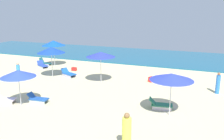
{
  "coord_description": "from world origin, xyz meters",
  "views": [
    {
      "loc": [
        4.96,
        -4.9,
        5.68
      ],
      "look_at": [
        -1.91,
        12.05,
        1.14
      ],
      "focal_mm": 38.12,
      "sensor_mm": 36.0,
      "label": 1
    }
  ],
  "objects_px": {
    "lounge_chair_5_0": "(68,74)",
    "umbrella_7": "(101,54)",
    "beachgoer_4": "(18,72)",
    "cooler_box_2": "(74,69)",
    "umbrella_2": "(18,73)",
    "lounge_chair_6_1": "(42,65)",
    "lounge_chair_2_1": "(38,99)",
    "umbrella_6": "(54,43)",
    "lounge_chair_6_0": "(45,63)",
    "umbrella_5": "(51,50)",
    "lounge_chair_2_0": "(5,99)",
    "umbrella_0": "(172,77)",
    "lounge_chair_0_0": "(160,105)",
    "beachgoer_0": "(127,134)",
    "cooler_box_1": "(151,79)",
    "beachgoer_1": "(218,84)"
  },
  "relations": [
    {
      "from": "cooler_box_2",
      "to": "cooler_box_1",
      "type": "bearing_deg",
      "value": 174.68
    },
    {
      "from": "cooler_box_2",
      "to": "lounge_chair_6_1",
      "type": "bearing_deg",
      "value": 1.48
    },
    {
      "from": "cooler_box_1",
      "to": "cooler_box_2",
      "type": "bearing_deg",
      "value": 108.78
    },
    {
      "from": "lounge_chair_0_0",
      "to": "lounge_chair_6_0",
      "type": "distance_m",
      "value": 15.57
    },
    {
      "from": "lounge_chair_6_1",
      "to": "lounge_chair_5_0",
      "type": "bearing_deg",
      "value": -87.51
    },
    {
      "from": "lounge_chair_0_0",
      "to": "beachgoer_0",
      "type": "height_order",
      "value": "beachgoer_0"
    },
    {
      "from": "umbrella_6",
      "to": "beachgoer_0",
      "type": "xyz_separation_m",
      "value": [
        12.14,
        -12.14,
        -1.65
      ]
    },
    {
      "from": "lounge_chair_2_0",
      "to": "cooler_box_1",
      "type": "bearing_deg",
      "value": -61.62
    },
    {
      "from": "lounge_chair_2_1",
      "to": "umbrella_7",
      "type": "relative_size",
      "value": 0.54
    },
    {
      "from": "umbrella_0",
      "to": "lounge_chair_5_0",
      "type": "distance_m",
      "value": 10.96
    },
    {
      "from": "beachgoer_4",
      "to": "umbrella_5",
      "type": "bearing_deg",
      "value": 166.98
    },
    {
      "from": "umbrella_5",
      "to": "umbrella_7",
      "type": "distance_m",
      "value": 4.61
    },
    {
      "from": "umbrella_6",
      "to": "lounge_chair_6_0",
      "type": "distance_m",
      "value": 2.52
    },
    {
      "from": "umbrella_7",
      "to": "lounge_chair_2_0",
      "type": "bearing_deg",
      "value": -120.23
    },
    {
      "from": "lounge_chair_2_0",
      "to": "lounge_chair_6_1",
      "type": "xyz_separation_m",
      "value": [
        -4.12,
        9.0,
        -0.03
      ]
    },
    {
      "from": "lounge_chair_5_0",
      "to": "umbrella_7",
      "type": "height_order",
      "value": "umbrella_7"
    },
    {
      "from": "beachgoer_0",
      "to": "lounge_chair_5_0",
      "type": "bearing_deg",
      "value": 174.95
    },
    {
      "from": "umbrella_0",
      "to": "cooler_box_2",
      "type": "xyz_separation_m",
      "value": [
        -10.29,
        6.9,
        -2.07
      ]
    },
    {
      "from": "beachgoer_4",
      "to": "cooler_box_2",
      "type": "xyz_separation_m",
      "value": [
        2.65,
        4.57,
        -0.54
      ]
    },
    {
      "from": "umbrella_0",
      "to": "umbrella_2",
      "type": "distance_m",
      "value": 8.99
    },
    {
      "from": "umbrella_2",
      "to": "lounge_chair_6_0",
      "type": "height_order",
      "value": "umbrella_2"
    },
    {
      "from": "beachgoer_4",
      "to": "cooler_box_2",
      "type": "height_order",
      "value": "beachgoer_4"
    },
    {
      "from": "umbrella_0",
      "to": "cooler_box_1",
      "type": "height_order",
      "value": "umbrella_0"
    },
    {
      "from": "lounge_chair_5_0",
      "to": "lounge_chair_6_1",
      "type": "bearing_deg",
      "value": 86.71
    },
    {
      "from": "beachgoer_4",
      "to": "umbrella_0",
      "type": "bearing_deg",
      "value": 116.78
    },
    {
      "from": "lounge_chair_0_0",
      "to": "beachgoer_0",
      "type": "bearing_deg",
      "value": 165.49
    },
    {
      "from": "beachgoer_1",
      "to": "beachgoer_4",
      "type": "height_order",
      "value": "beachgoer_1"
    },
    {
      "from": "umbrella_6",
      "to": "lounge_chair_5_0",
      "type": "bearing_deg",
      "value": -40.18
    },
    {
      "from": "lounge_chair_6_1",
      "to": "cooler_box_1",
      "type": "bearing_deg",
      "value": -67.01
    },
    {
      "from": "umbrella_0",
      "to": "beachgoer_0",
      "type": "height_order",
      "value": "umbrella_0"
    },
    {
      "from": "lounge_chair_2_0",
      "to": "lounge_chair_2_1",
      "type": "bearing_deg",
      "value": -84.2
    },
    {
      "from": "lounge_chair_0_0",
      "to": "cooler_box_2",
      "type": "relative_size",
      "value": 3.16
    },
    {
      "from": "umbrella_5",
      "to": "beachgoer_0",
      "type": "xyz_separation_m",
      "value": [
        9.7,
        -8.38,
        -1.64
      ]
    },
    {
      "from": "beachgoer_1",
      "to": "lounge_chair_6_1",
      "type": "bearing_deg",
      "value": 169.82
    },
    {
      "from": "lounge_chair_2_1",
      "to": "cooler_box_2",
      "type": "xyz_separation_m",
      "value": [
        -2.21,
        8.17,
        -0.09
      ]
    },
    {
      "from": "umbrella_2",
      "to": "lounge_chair_6_1",
      "type": "xyz_separation_m",
      "value": [
        -5.3,
        8.88,
        -1.81
      ]
    },
    {
      "from": "umbrella_5",
      "to": "umbrella_7",
      "type": "relative_size",
      "value": 1.06
    },
    {
      "from": "lounge_chair_2_1",
      "to": "cooler_box_2",
      "type": "height_order",
      "value": "lounge_chair_2_1"
    },
    {
      "from": "lounge_chair_6_1",
      "to": "beachgoer_4",
      "type": "relative_size",
      "value": 1.04
    },
    {
      "from": "lounge_chair_2_1",
      "to": "beachgoer_4",
      "type": "xyz_separation_m",
      "value": [
        -4.86,
        3.6,
        0.45
      ]
    },
    {
      "from": "umbrella_7",
      "to": "cooler_box_1",
      "type": "distance_m",
      "value": 4.66
    },
    {
      "from": "lounge_chair_2_1",
      "to": "umbrella_6",
      "type": "relative_size",
      "value": 0.5
    },
    {
      "from": "beachgoer_1",
      "to": "cooler_box_2",
      "type": "bearing_deg",
      "value": 167.78
    },
    {
      "from": "lounge_chair_0_0",
      "to": "umbrella_7",
      "type": "xyz_separation_m",
      "value": [
        -5.53,
        3.59,
        2.07
      ]
    },
    {
      "from": "umbrella_6",
      "to": "lounge_chair_6_0",
      "type": "xyz_separation_m",
      "value": [
        -1.24,
        -0.01,
        -2.2
      ]
    },
    {
      "from": "lounge_chair_5_0",
      "to": "umbrella_6",
      "type": "relative_size",
      "value": 0.6
    },
    {
      "from": "umbrella_0",
      "to": "umbrella_6",
      "type": "xyz_separation_m",
      "value": [
        -13.24,
        7.88,
        0.22
      ]
    },
    {
      "from": "beachgoer_4",
      "to": "cooler_box_2",
      "type": "distance_m",
      "value": 5.31
    },
    {
      "from": "umbrella_2",
      "to": "lounge_chair_5_0",
      "type": "xyz_separation_m",
      "value": [
        -0.88,
        6.84,
        -1.77
      ]
    },
    {
      "from": "lounge_chair_2_1",
      "to": "lounge_chair_6_1",
      "type": "height_order",
      "value": "lounge_chair_6_1"
    }
  ]
}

